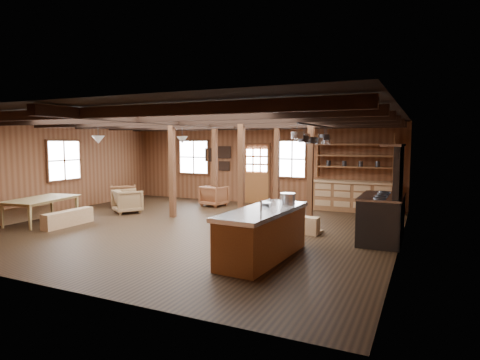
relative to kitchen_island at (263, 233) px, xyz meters
The scene contains 22 objects.
room 3.35m from the kitchen_island, 147.42° to the left, with size 10.04×9.04×2.84m.
ceiling_joists 3.99m from the kitchen_island, 144.84° to the left, with size 9.80×8.82×0.18m.
timber_posts 4.50m from the kitchen_island, 119.92° to the left, with size 3.95×2.35×2.80m.
back_door 6.77m from the kitchen_island, 113.71° to the left, with size 1.02×0.08×2.15m.
window_back_left 8.24m from the kitchen_island, 130.63° to the left, with size 1.32×0.06×1.32m.
window_back_right 6.45m from the kitchen_island, 102.88° to the left, with size 1.02×0.06×1.32m.
window_left 8.07m from the kitchen_island, 163.76° to the left, with size 0.14×1.24×1.32m.
notice_boards 7.58m from the kitchen_island, 124.24° to the left, with size 1.08×0.03×0.90m.
back_counter 5.98m from the kitchen_island, 83.44° to the left, with size 2.55×0.60×2.45m.
pendant_lamps 5.94m from the kitchen_island, 151.15° to the left, with size 1.86×2.36×0.66m.
pot_rack 2.75m from the kitchen_island, 77.26° to the left, with size 0.43×3.00×0.45m.
kitchen_island is the anchor object (origin of this frame).
step_stool 2.33m from the kitchen_island, 82.97° to the left, with size 0.46×0.33×0.41m, color #9C7646.
commercial_range 3.02m from the kitchen_island, 50.23° to the left, with size 0.89×1.74×2.15m.
dining_table 6.64m from the kitchen_island, behind, with size 1.91×1.07×0.67m, color olive.
bench_wall 7.39m from the kitchen_island, behind, with size 0.28×1.49×0.41m, color #9C7646.
bench_aisle 5.71m from the kitchen_island, behind, with size 0.28×1.47×0.40m, color #9C7646.
armchair_a 7.36m from the kitchen_island, 151.26° to the left, with size 0.81×0.83×0.75m, color brown.
armchair_b 6.28m from the kitchen_island, 127.15° to the left, with size 0.75×0.77×0.70m, color brown.
armchair_c 6.22m from the kitchen_island, 153.91° to the left, with size 0.78×0.80×0.73m, color brown.
counter_pot 1.16m from the kitchen_island, 81.79° to the left, with size 0.32×0.32×0.19m, color silver.
bowl 0.68m from the kitchen_island, 106.47° to the left, with size 0.24×0.24×0.06m, color silver.
Camera 1 is at (5.46, -8.61, 2.20)m, focal length 30.00 mm.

